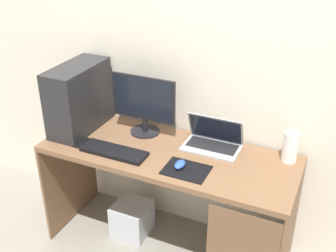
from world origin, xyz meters
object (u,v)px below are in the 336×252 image
(monitor, at_px, (144,104))
(mouse_left, at_px, (180,164))
(pc_tower, at_px, (79,98))
(cell_phone, at_px, (82,143))
(subwoofer, at_px, (132,218))
(laptop, at_px, (213,141))
(speaker, at_px, (290,147))
(keyboard, at_px, (114,151))

(monitor, distance_m, mouse_left, 0.52)
(pc_tower, relative_size, monitor, 1.09)
(monitor, distance_m, cell_phone, 0.47)
(monitor, xyz_separation_m, subwoofer, (-0.05, -0.14, -0.86))
(laptop, relative_size, speaker, 1.89)
(pc_tower, distance_m, subwoofer, 0.95)
(speaker, height_order, keyboard, speaker)
(speaker, relative_size, subwoofer, 0.76)
(subwoofer, bearing_deg, mouse_left, -19.36)
(speaker, height_order, mouse_left, speaker)
(cell_phone, height_order, subwoofer, cell_phone)
(keyboard, distance_m, subwoofer, 0.68)
(speaker, distance_m, subwoofer, 1.25)
(speaker, xyz_separation_m, keyboard, (-0.99, -0.36, -0.08))
(pc_tower, distance_m, speaker, 1.38)
(monitor, relative_size, laptop, 1.25)
(mouse_left, bearing_deg, pc_tower, 167.70)
(mouse_left, height_order, cell_phone, mouse_left)
(laptop, relative_size, keyboard, 0.84)
(subwoofer, bearing_deg, speaker, 10.84)
(speaker, bearing_deg, laptop, -175.70)
(mouse_left, relative_size, cell_phone, 0.74)
(speaker, bearing_deg, monitor, -177.09)
(pc_tower, height_order, mouse_left, pc_tower)
(monitor, xyz_separation_m, keyboard, (-0.05, -0.31, -0.20))
(pc_tower, distance_m, laptop, 0.93)
(monitor, bearing_deg, pc_tower, -164.50)
(laptop, xyz_separation_m, keyboard, (-0.53, -0.33, -0.03))
(monitor, relative_size, speaker, 2.36)
(speaker, bearing_deg, cell_phone, -164.51)
(keyboard, height_order, subwoofer, keyboard)
(pc_tower, distance_m, mouse_left, 0.85)
(cell_phone, bearing_deg, speaker, 15.49)
(pc_tower, distance_m, cell_phone, 0.31)
(pc_tower, height_order, speaker, pc_tower)
(monitor, bearing_deg, mouse_left, -37.41)
(mouse_left, height_order, subwoofer, mouse_left)
(keyboard, relative_size, cell_phone, 3.23)
(subwoofer, bearing_deg, laptop, 16.42)
(pc_tower, xyz_separation_m, cell_phone, (0.13, -0.18, -0.22))
(monitor, height_order, speaker, monitor)
(keyboard, bearing_deg, speaker, 19.98)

